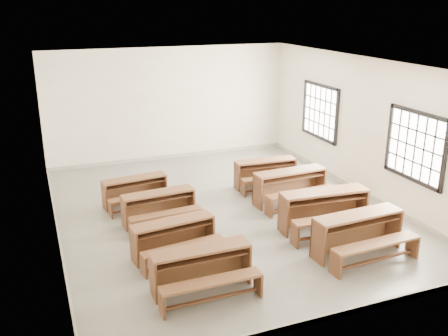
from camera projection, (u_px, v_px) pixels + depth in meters
name	position (u px, v px, depth m)	size (l,w,h in m)	color
room	(228.00, 115.00, 10.32)	(8.50, 8.50, 3.20)	slate
desk_set_0	(202.00, 267.00, 7.85)	(1.60, 0.83, 0.72)	brown
desk_set_1	(174.00, 236.00, 8.92)	(1.59, 0.96, 0.68)	brown
desk_set_2	(159.00, 205.00, 10.26)	(1.55, 0.89, 0.67)	brown
desk_set_3	(135.00, 189.00, 11.18)	(1.51, 0.91, 0.64)	brown
desk_set_4	(359.00, 231.00, 8.98)	(1.76, 0.98, 0.77)	brown
desk_set_5	(325.00, 208.00, 9.96)	(1.87, 1.07, 0.81)	brown
desk_set_6	(291.00, 184.00, 11.29)	(1.74, 0.97, 0.76)	brown
desk_set_7	(266.00, 171.00, 12.30)	(1.57, 0.88, 0.69)	brown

